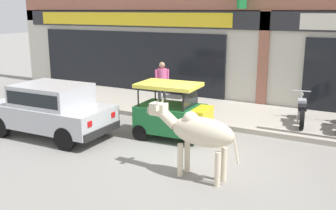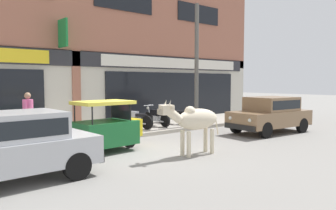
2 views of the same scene
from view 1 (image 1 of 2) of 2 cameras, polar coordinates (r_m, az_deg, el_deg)
The scene contains 7 objects.
ground_plane at distance 9.60m, azimuth 4.36°, elevation -7.25°, with size 90.00×90.00×0.00m, color gray.
sidewalk at distance 12.99m, azimuth 11.37°, elevation -1.55°, with size 19.00×3.22×0.14m, color #A8A093.
cow at distance 8.03m, azimuth 4.40°, elevation -3.88°, with size 2.15×0.63×1.61m.
car_1 at distance 11.23m, azimuth -16.66°, elevation -0.34°, with size 3.65×1.70×1.46m.
auto_rickshaw at distance 10.58m, azimuth 0.73°, elevation -1.47°, with size 2.03×1.27×1.52m.
motorcycle_0 at distance 12.20m, azimuth 18.80°, elevation -0.79°, with size 0.63×1.79×0.88m.
pedestrian at distance 13.10m, azimuth -0.88°, elevation 3.59°, with size 0.34×0.41×1.60m.
Camera 1 is at (3.67, -8.18, 3.42)m, focal length 42.00 mm.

